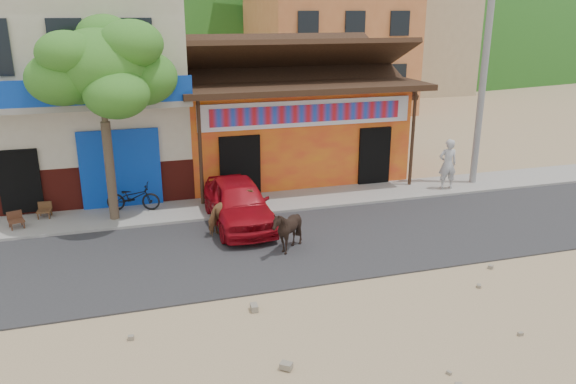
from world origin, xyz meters
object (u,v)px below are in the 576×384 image
object	(u,v)px
utility_pole	(484,73)
pedestrian	(448,164)
red_car	(238,202)
cafe_chair_left	(43,204)
cow_tan	(232,213)
cow_dark	(287,230)
scooter	(133,197)
cafe_chair_right	(15,214)
tree	(105,122)

from	to	relation	value
utility_pole	pedestrian	distance (m)	3.42
red_car	cafe_chair_left	bearing A→B (deg)	159.24
cow_tan	cafe_chair_left	bearing A→B (deg)	35.42
cow_tan	red_car	bearing A→B (deg)	-55.89
cow_dark	red_car	distance (m)	2.50
scooter	pedestrian	world-z (taller)	pedestrian
pedestrian	cafe_chair_right	bearing A→B (deg)	8.19
pedestrian	cafe_chair_left	distance (m)	13.51
cafe_chair_right	cow_dark	bearing A→B (deg)	-46.50
cow_tan	pedestrian	world-z (taller)	pedestrian
cow_tan	cafe_chair_right	distance (m)	6.35
scooter	cafe_chair_left	distance (m)	2.67
pedestrian	cow_tan	bearing A→B (deg)	21.25
tree	cow_dark	bearing A→B (deg)	-40.07
cow_dark	scooter	distance (m)	5.77
cafe_chair_right	utility_pole	bearing A→B (deg)	-18.37
tree	pedestrian	xyz separation A→B (m)	(11.41, -0.21, -2.10)
tree	pedestrian	distance (m)	11.60
utility_pole	pedestrian	xyz separation A→B (m)	(-1.39, -0.41, -3.10)
utility_pole	cafe_chair_right	world-z (taller)	utility_pole
cow_dark	red_car	size ratio (longest dim) A/B	0.30
tree	red_car	bearing A→B (deg)	-20.81
tree	cow_tan	xyz separation A→B (m)	(3.28, -1.97, -2.47)
tree	cow_dark	distance (m)	6.29
utility_pole	cafe_chair_right	bearing A→B (deg)	-179.24
tree	utility_pole	bearing A→B (deg)	0.90
cow_tan	scooter	world-z (taller)	cow_tan
cow_dark	red_car	xyz separation A→B (m)	(-0.83, 2.36, 0.09)
tree	cafe_chair_right	size ratio (longest dim) A/B	6.78
utility_pole	cow_tan	bearing A→B (deg)	-167.13
utility_pole	scooter	size ratio (longest dim) A/B	4.78
scooter	cafe_chair_right	world-z (taller)	cafe_chair_right
utility_pole	red_car	bearing A→B (deg)	-170.33
tree	cow_dark	world-z (taller)	tree
red_car	utility_pole	bearing A→B (deg)	8.88
tree	red_car	world-z (taller)	tree
cow_tan	scooter	distance (m)	3.71
pedestrian	cafe_chair_left	size ratio (longest dim) A/B	2.08
utility_pole	cow_tan	distance (m)	10.36
cafe_chair_right	pedestrian	bearing A→B (deg)	-19.96
cafe_chair_right	cafe_chair_left	bearing A→B (deg)	26.02
tree	utility_pole	world-z (taller)	utility_pole
scooter	tree	bearing A→B (deg)	148.26
utility_pole	tree	bearing A→B (deg)	-179.10
scooter	pedestrian	size ratio (longest dim) A/B	0.93
scooter	cow_tan	bearing A→B (deg)	-120.05
cow_tan	scooter	xyz separation A→B (m)	(-2.68, 2.57, -0.09)
pedestrian	cafe_chair_right	size ratio (longest dim) A/B	2.04
cow_dark	pedestrian	size ratio (longest dim) A/B	0.68
cafe_chair_right	scooter	bearing A→B (deg)	-9.03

